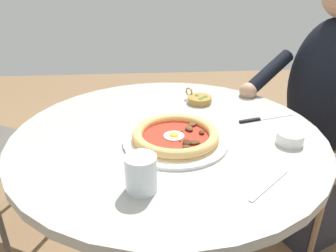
{
  "coord_description": "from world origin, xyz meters",
  "views": [
    {
      "loc": [
        0.92,
        -0.07,
        1.2
      ],
      "look_at": [
        0.01,
        0.0,
        0.75
      ],
      "focal_mm": 35.29,
      "sensor_mm": 36.0,
      "label": 1
    }
  ],
  "objects_px": {
    "dining_table": "(168,180)",
    "olive_pan": "(200,99)",
    "pizza_on_plate": "(176,137)",
    "water_glass": "(141,175)",
    "diner_person": "(316,134)",
    "ramekin_capers": "(290,138)",
    "steak_knife": "(259,119)",
    "fork_utensil": "(269,185)"
  },
  "relations": [
    {
      "from": "dining_table",
      "to": "steak_knife",
      "type": "distance_m",
      "value": 0.37
    },
    {
      "from": "water_glass",
      "to": "steak_knife",
      "type": "xyz_separation_m",
      "value": [
        -0.36,
        0.4,
        -0.04
      ]
    },
    {
      "from": "dining_table",
      "to": "fork_utensil",
      "type": "relative_size",
      "value": 7.24
    },
    {
      "from": "ramekin_capers",
      "to": "diner_person",
      "type": "height_order",
      "value": "diner_person"
    },
    {
      "from": "pizza_on_plate",
      "to": "diner_person",
      "type": "height_order",
      "value": "diner_person"
    },
    {
      "from": "dining_table",
      "to": "steak_knife",
      "type": "height_order",
      "value": "steak_knife"
    },
    {
      "from": "dining_table",
      "to": "pizza_on_plate",
      "type": "bearing_deg",
      "value": 15.7
    },
    {
      "from": "pizza_on_plate",
      "to": "olive_pan",
      "type": "relative_size",
      "value": 3.09
    },
    {
      "from": "ramekin_capers",
      "to": "steak_knife",
      "type": "bearing_deg",
      "value": -166.69
    },
    {
      "from": "water_glass",
      "to": "olive_pan",
      "type": "relative_size",
      "value": 0.89
    },
    {
      "from": "pizza_on_plate",
      "to": "water_glass",
      "type": "relative_size",
      "value": 3.49
    },
    {
      "from": "dining_table",
      "to": "diner_person",
      "type": "height_order",
      "value": "diner_person"
    },
    {
      "from": "dining_table",
      "to": "water_glass",
      "type": "bearing_deg",
      "value": -16.08
    },
    {
      "from": "pizza_on_plate",
      "to": "olive_pan",
      "type": "xyz_separation_m",
      "value": [
        -0.3,
        0.12,
        -0.0
      ]
    },
    {
      "from": "steak_knife",
      "to": "diner_person",
      "type": "xyz_separation_m",
      "value": [
        -0.24,
        0.36,
        -0.2
      ]
    },
    {
      "from": "steak_knife",
      "to": "fork_utensil",
      "type": "relative_size",
      "value": 1.53
    },
    {
      "from": "dining_table",
      "to": "water_glass",
      "type": "relative_size",
      "value": 10.86
    },
    {
      "from": "olive_pan",
      "to": "fork_utensil",
      "type": "relative_size",
      "value": 0.75
    },
    {
      "from": "fork_utensil",
      "to": "diner_person",
      "type": "bearing_deg",
      "value": 143.07
    },
    {
      "from": "dining_table",
      "to": "olive_pan",
      "type": "distance_m",
      "value": 0.34
    },
    {
      "from": "water_glass",
      "to": "olive_pan",
      "type": "distance_m",
      "value": 0.57
    },
    {
      "from": "fork_utensil",
      "to": "diner_person",
      "type": "height_order",
      "value": "diner_person"
    },
    {
      "from": "water_glass",
      "to": "ramekin_capers",
      "type": "relative_size",
      "value": 1.14
    },
    {
      "from": "fork_utensil",
      "to": "diner_person",
      "type": "relative_size",
      "value": 0.11
    },
    {
      "from": "pizza_on_plate",
      "to": "fork_utensil",
      "type": "distance_m",
      "value": 0.31
    },
    {
      "from": "water_glass",
      "to": "steak_knife",
      "type": "distance_m",
      "value": 0.54
    },
    {
      "from": "olive_pan",
      "to": "fork_utensil",
      "type": "height_order",
      "value": "olive_pan"
    },
    {
      "from": "ramekin_capers",
      "to": "fork_utensil",
      "type": "distance_m",
      "value": 0.24
    },
    {
      "from": "steak_knife",
      "to": "olive_pan",
      "type": "xyz_separation_m",
      "value": [
        -0.17,
        -0.18,
        0.01
      ]
    },
    {
      "from": "pizza_on_plate",
      "to": "diner_person",
      "type": "distance_m",
      "value": 0.79
    },
    {
      "from": "pizza_on_plate",
      "to": "fork_utensil",
      "type": "xyz_separation_m",
      "value": [
        0.23,
        0.2,
        -0.02
      ]
    },
    {
      "from": "water_glass",
      "to": "diner_person",
      "type": "distance_m",
      "value": 0.99
    },
    {
      "from": "ramekin_capers",
      "to": "olive_pan",
      "type": "bearing_deg",
      "value": -147.42
    },
    {
      "from": "fork_utensil",
      "to": "ramekin_capers",
      "type": "bearing_deg",
      "value": 146.47
    },
    {
      "from": "ramekin_capers",
      "to": "water_glass",
      "type": "bearing_deg",
      "value": -66.51
    },
    {
      "from": "water_glass",
      "to": "diner_person",
      "type": "bearing_deg",
      "value": 128.06
    },
    {
      "from": "dining_table",
      "to": "pizza_on_plate",
      "type": "height_order",
      "value": "pizza_on_plate"
    },
    {
      "from": "dining_table",
      "to": "water_glass",
      "type": "height_order",
      "value": "water_glass"
    },
    {
      "from": "dining_table",
      "to": "pizza_on_plate",
      "type": "xyz_separation_m",
      "value": [
        0.07,
        0.02,
        0.2
      ]
    },
    {
      "from": "water_glass",
      "to": "diner_person",
      "type": "relative_size",
      "value": 0.08
    },
    {
      "from": "fork_utensil",
      "to": "pizza_on_plate",
      "type": "bearing_deg",
      "value": -138.62
    },
    {
      "from": "pizza_on_plate",
      "to": "diner_person",
      "type": "xyz_separation_m",
      "value": [
        -0.37,
        0.66,
        -0.21
      ]
    }
  ]
}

